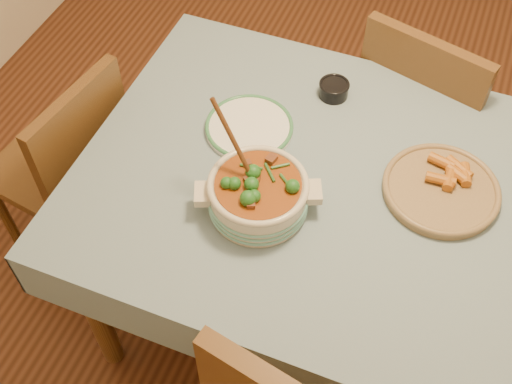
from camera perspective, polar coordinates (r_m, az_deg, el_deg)
floor at (r=2.43m, az=7.97°, el=-11.21°), size 4.50×4.50×0.00m
dining_table at (r=1.87m, az=10.21°, el=-2.14°), size 1.68×1.08×0.76m
stew_casserole at (r=1.69m, az=0.18°, el=-0.05°), size 0.34×0.34×0.32m
white_plate at (r=1.92m, az=-0.61°, el=5.80°), size 0.34×0.34×0.02m
condiment_bowl at (r=2.03m, az=6.94°, el=9.12°), size 0.10×0.10×0.05m
fried_plate at (r=1.83m, az=16.16°, el=0.34°), size 0.36×0.36×0.05m
chair_far at (r=2.39m, az=14.56°, el=6.88°), size 0.53×0.53×0.91m
chair_left at (r=2.28m, az=-16.16°, el=2.41°), size 0.46×0.46×0.86m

